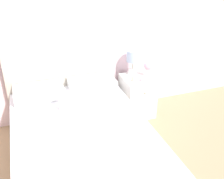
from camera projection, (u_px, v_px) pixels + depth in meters
ground_plane at (66, 116)px, 3.84m from camera, size 12.00×12.00×0.00m
wall_back at (57, 27)px, 3.30m from camera, size 8.00×0.06×2.60m
bed at (81, 141)px, 2.89m from camera, size 1.46×2.11×1.08m
nightstand at (137, 96)px, 3.79m from camera, size 0.42×0.48×0.58m
table_lamp at (133, 59)px, 3.65m from camera, size 0.18×0.18×0.36m
flower_vase at (148, 68)px, 3.65m from camera, size 0.12×0.12×0.21m
teacup at (144, 79)px, 3.54m from camera, size 0.13×0.13×0.07m
alarm_clock at (135, 79)px, 3.53m from camera, size 0.08×0.04×0.07m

